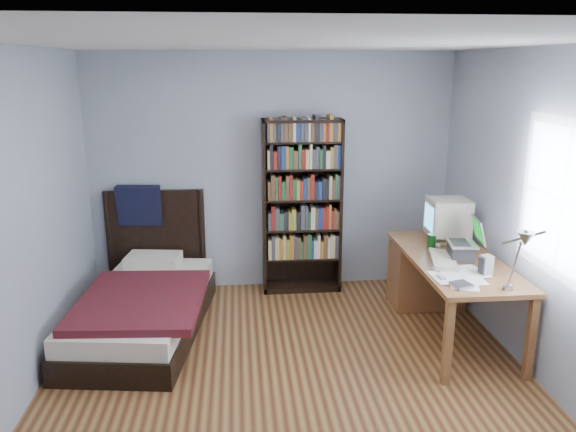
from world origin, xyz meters
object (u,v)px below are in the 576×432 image
object	(u,v)px
bookshelf	(302,207)
desk_lamp	(523,245)
keyboard	(443,260)
laptop	(463,248)
speaker	(486,265)
bed	(145,301)
desk	(433,271)
soda_can	(431,242)
crt_monitor	(447,218)

from	to	relation	value
bookshelf	desk_lamp	bearing A→B (deg)	-61.85
keyboard	bookshelf	size ratio (longest dim) A/B	0.28
laptop	bookshelf	distance (m)	1.76
speaker	bed	world-z (taller)	bed
desk	soda_can	distance (m)	0.45
crt_monitor	desk_lamp	bearing A→B (deg)	-92.68
laptop	bookshelf	bearing A→B (deg)	135.76
crt_monitor	desk_lamp	world-z (taller)	desk_lamp
soda_can	bed	world-z (taller)	bed
keyboard	bookshelf	xyz separation A→B (m)	(-1.07, 1.28, 0.17)
crt_monitor	bed	world-z (taller)	bed
speaker	bookshelf	distance (m)	2.07
speaker	soda_can	size ratio (longest dim) A/B	1.23
speaker	desk_lamp	bearing A→B (deg)	-108.24
crt_monitor	desk_lamp	distance (m)	1.56
desk	desk_lamp	xyz separation A→B (m)	(0.01, -1.57, 0.78)
keyboard	bookshelf	distance (m)	1.68
crt_monitor	soda_can	bearing A→B (deg)	-138.11
laptop	desk_lamp	size ratio (longest dim) A/B	0.62
desk_lamp	bed	distance (m)	3.27
desk_lamp	bed	size ratio (longest dim) A/B	0.28
keyboard	soda_can	size ratio (longest dim) A/B	3.84
desk_lamp	speaker	world-z (taller)	desk_lamp
desk_lamp	soda_can	distance (m)	1.42
crt_monitor	desk	bearing A→B (deg)	158.71
bookshelf	desk	bearing A→B (deg)	-30.41
desk	keyboard	size ratio (longest dim) A/B	3.35
crt_monitor	desk_lamp	size ratio (longest dim) A/B	0.72
laptop	desk_lamp	world-z (taller)	desk_lamp
desk_lamp	bed	bearing A→B (deg)	151.83
laptop	speaker	bearing A→B (deg)	-84.24
desk	speaker	bearing A→B (deg)	-83.86
laptop	keyboard	distance (m)	0.22
soda_can	crt_monitor	bearing A→B (deg)	41.89
desk_lamp	soda_can	size ratio (longest dim) A/B	4.44
laptop	soda_can	distance (m)	0.36
crt_monitor	desk_lamp	xyz separation A→B (m)	(-0.07, -1.54, 0.23)
keyboard	laptop	bearing A→B (deg)	28.77
soda_can	bookshelf	xyz separation A→B (m)	(-1.09, 0.92, 0.13)
bookshelf	bed	distance (m)	1.86
desk	crt_monitor	distance (m)	0.56
laptop	desk_lamp	bearing A→B (deg)	-92.41
speaker	keyboard	bearing A→B (deg)	113.94
crt_monitor	keyboard	xyz separation A→B (m)	(-0.22, -0.54, -0.22)
laptop	soda_can	xyz separation A→B (m)	(-0.17, 0.31, -0.04)
laptop	bookshelf	world-z (taller)	bookshelf
bookshelf	speaker	bearing A→B (deg)	-51.04
laptop	bed	world-z (taller)	bed
laptop	bed	xyz separation A→B (m)	(-2.80, 0.43, -0.58)
crt_monitor	bed	xyz separation A→B (m)	(-2.83, -0.06, -0.71)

